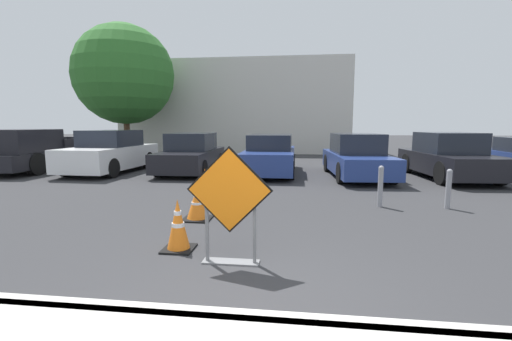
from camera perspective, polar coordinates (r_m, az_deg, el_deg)
The scene contains 18 objects.
ground_plane at distance 12.91m, azimuth 5.43°, elevation -0.39°, with size 96.00×96.00×0.00m, color #333335.
curb_lip at distance 3.29m, azimuth 0.02°, elevation -24.05°, with size 25.89×0.20×0.14m.
road_closed_sign at distance 4.36m, azimuth -4.41°, elevation -4.95°, with size 1.11×0.20×1.54m.
traffic_cone_nearest at distance 5.10m, azimuth -12.86°, elevation -8.91°, with size 0.44×0.44×0.74m.
traffic_cone_second at distance 6.63m, azimuth -9.79°, elevation -5.50°, with size 0.53×0.53×0.63m.
traffic_cone_third at distance 8.11m, azimuth -8.48°, elevation -2.47°, with size 0.46×0.46×0.79m.
traffic_cone_fourth at distance 9.61m, azimuth -7.61°, elevation -1.36°, with size 0.43×0.43×0.63m.
traffic_cone_fifth at distance 11.24m, azimuth -6.54°, elevation 0.18°, with size 0.51×0.51×0.71m.
pickup_truck at distance 16.01m, azimuth -32.22°, elevation 2.68°, with size 2.06×5.57×1.62m.
parked_car_nearest at distance 14.12m, azimuth -23.11°, elevation 2.71°, with size 2.02×4.32×1.59m.
parked_car_second at distance 13.33m, azimuth -10.71°, elevation 2.66°, with size 1.88×4.47×1.48m.
parked_car_third at distance 12.68m, azimuth 2.38°, elevation 2.51°, with size 1.83×4.51×1.43m.
parked_car_fourth at distance 12.26m, azimuth 16.42°, elevation 2.10°, with size 1.99×4.51×1.49m.
parked_car_fifth at distance 13.20m, azimuth 29.43°, elevation 1.91°, with size 2.13×4.43×1.54m.
bollard_nearest at distance 7.98m, azimuth 20.04°, elevation -2.30°, with size 0.12×0.12×0.91m.
bollard_second at distance 8.41m, azimuth 29.42°, elevation -2.51°, with size 0.12×0.12×0.86m.
building_facade_backdrop at distance 23.83m, azimuth -3.16°, elevation 10.36°, with size 14.74×5.00×5.85m.
street_tree_behind_lot at distance 20.64m, azimuth -21.11°, elevation 14.66°, with size 5.35×5.35×7.17m.
Camera 1 is at (0.34, -2.78, 1.80)m, focal length 24.00 mm.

